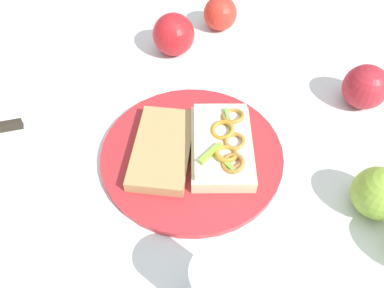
{
  "coord_description": "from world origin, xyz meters",
  "views": [
    {
      "loc": [
        0.35,
        -0.17,
        0.51
      ],
      "look_at": [
        0.0,
        0.0,
        0.03
      ],
      "focal_mm": 38.3,
      "sensor_mm": 36.0,
      "label": 1
    }
  ],
  "objects": [
    {
      "name": "plate",
      "position": [
        0.0,
        0.0,
        0.01
      ],
      "size": [
        0.28,
        0.28,
        0.01
      ],
      "primitive_type": "cylinder",
      "color": "#B6292E",
      "rests_on": "ground_plane"
    },
    {
      "name": "apple_0",
      "position": [
        -0.28,
        0.2,
        0.03
      ],
      "size": [
        0.08,
        0.08,
        0.07
      ],
      "primitive_type": "sphere",
      "rotation": [
        0.0,
        0.0,
        4.9
      ],
      "color": "red",
      "rests_on": "ground_plane"
    },
    {
      "name": "knife",
      "position": [
        -0.18,
        -0.24,
        0.01
      ],
      "size": [
        0.03,
        0.11,
        0.02
      ],
      "rotation": [
        0.0,
        0.0,
        1.36
      ],
      "color": "silver",
      "rests_on": "ground_plane"
    },
    {
      "name": "apple_2",
      "position": [
        0.19,
        0.19,
        0.04
      ],
      "size": [
        0.1,
        0.1,
        0.07
      ],
      "primitive_type": "sphere",
      "rotation": [
        0.0,
        0.0,
        0.7
      ],
      "color": "#83AB36",
      "rests_on": "ground_plane"
    },
    {
      "name": "ground_plane",
      "position": [
        0.0,
        0.0,
        0.0
      ],
      "size": [
        2.0,
        2.0,
        0.0
      ],
      "primitive_type": "plane",
      "color": "silver",
      "rests_on": "ground"
    },
    {
      "name": "drinking_glass",
      "position": [
        0.21,
        -0.07,
        0.05
      ],
      "size": [
        0.06,
        0.06,
        0.09
      ],
      "primitive_type": "cylinder",
      "color": "silver",
      "rests_on": "ground_plane"
    },
    {
      "name": "apple_1",
      "position": [
        0.02,
        0.32,
        0.04
      ],
      "size": [
        0.1,
        0.1,
        0.08
      ],
      "primitive_type": "sphere",
      "rotation": [
        0.0,
        0.0,
        4.32
      ],
      "color": "#A6212B",
      "rests_on": "ground_plane"
    },
    {
      "name": "bread_slice_side",
      "position": [
        -0.02,
        -0.04,
        0.02
      ],
      "size": [
        0.18,
        0.16,
        0.02
      ],
      "primitive_type": "cube",
      "rotation": [
        0.0,
        0.0,
        5.71
      ],
      "color": "tan",
      "rests_on": "plate"
    },
    {
      "name": "apple_5",
      "position": [
        -0.25,
        0.08,
        0.04
      ],
      "size": [
        0.11,
        0.11,
        0.08
      ],
      "primitive_type": "sphere",
      "rotation": [
        0.0,
        0.0,
        5.83
      ],
      "color": "#B41C21",
      "rests_on": "ground_plane"
    },
    {
      "name": "sandwich",
      "position": [
        0.02,
        0.04,
        0.03
      ],
      "size": [
        0.18,
        0.15,
        0.05
      ],
      "rotation": [
        0.0,
        0.0,
        5.83
      ],
      "color": "beige",
      "rests_on": "plate"
    }
  ]
}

